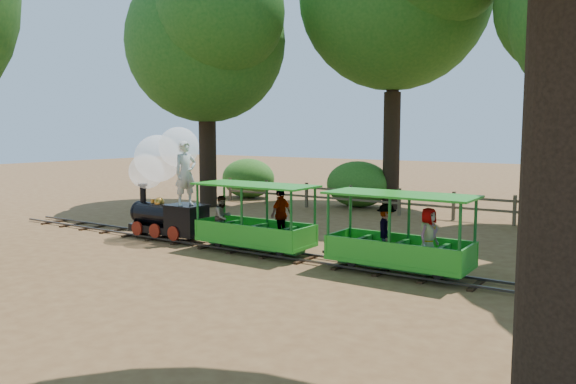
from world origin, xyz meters
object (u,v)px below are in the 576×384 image
Objects in this scene: fence at (426,202)px; carriage_rear at (400,240)px; carriage_front at (255,223)px; locomotive at (164,175)px.

carriage_rear is at bearing -73.52° from fence.
carriage_rear is 8.31m from fence.
carriage_front is 0.18× the size of fence.
fence is (4.82, 7.94, -1.25)m from locomotive.
locomotive is 1.03× the size of carriage_front.
locomotive is at bearing -121.28° from fence.
carriage_rear is (7.18, -0.03, -1.08)m from locomotive.
locomotive is at bearing 179.72° from carriage_rear.
fence is (-2.36, 7.97, -0.17)m from carriage_rear.
carriage_front reaches higher than fence.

